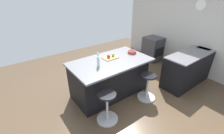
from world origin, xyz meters
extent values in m
plane|color=brown|center=(0.00, 0.00, 0.00)|extent=(7.28, 7.28, 0.00)
cube|color=beige|center=(-2.80, 0.00, 1.48)|extent=(0.12, 4.80, 2.97)
cylinder|color=white|center=(-2.73, 0.27, 2.01)|extent=(0.03, 0.28, 0.28)
cube|color=black|center=(-2.45, 0.69, 0.43)|extent=(2.54, 0.60, 0.86)
cube|color=slate|center=(-2.45, 0.69, 0.88)|extent=(2.54, 0.60, 0.03)
cube|color=#38383D|center=(-2.77, 0.69, 0.83)|extent=(0.44, 0.36, 0.12)
cylinder|color=#B7B7BC|center=(-2.77, 0.54, 1.03)|extent=(0.02, 0.02, 0.28)
cube|color=#38383D|center=(-2.45, -0.93, 0.43)|extent=(0.60, 0.60, 0.86)
cube|color=black|center=(-2.45, -0.62, 0.39)|extent=(0.44, 0.01, 0.32)
cube|color=black|center=(0.03, -0.23, 0.44)|extent=(1.81, 0.89, 0.88)
cube|color=slate|center=(0.03, -0.18, 0.90)|extent=(1.87, 1.09, 0.04)
cylinder|color=#B7B7BC|center=(-0.55, 0.50, 0.01)|extent=(0.44, 0.44, 0.03)
cylinder|color=#B7B7BC|center=(-0.55, 0.50, 0.32)|extent=(0.05, 0.05, 0.60)
cylinder|color=black|center=(-0.55, 0.50, 0.64)|extent=(0.36, 0.36, 0.04)
cylinder|color=#B7B7BC|center=(0.62, 0.50, 0.01)|extent=(0.44, 0.44, 0.03)
cylinder|color=#B7B7BC|center=(0.62, 0.50, 0.32)|extent=(0.05, 0.05, 0.60)
cylinder|color=black|center=(0.62, 0.50, 0.64)|extent=(0.36, 0.36, 0.04)
cube|color=tan|center=(-0.06, -0.31, 0.93)|extent=(0.36, 0.24, 0.02)
sphere|color=red|center=(0.00, -0.30, 0.98)|extent=(0.08, 0.08, 0.08)
sphere|color=#609E2D|center=(-0.14, -0.31, 0.98)|extent=(0.08, 0.08, 0.08)
cylinder|color=silver|center=(0.41, -0.12, 1.03)|extent=(0.06, 0.06, 0.22)
cylinder|color=silver|center=(0.41, -0.12, 1.18)|extent=(0.03, 0.03, 0.08)
cylinder|color=#B7B7BC|center=(0.41, -0.12, 1.23)|extent=(0.03, 0.03, 0.02)
cylinder|color=#993833|center=(-0.69, -0.23, 0.96)|extent=(0.22, 0.22, 0.07)
cylinder|color=#4C1C19|center=(-0.69, -0.23, 0.97)|extent=(0.18, 0.18, 0.04)
camera|label=1|loc=(1.93, 2.40, 2.42)|focal=24.42mm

